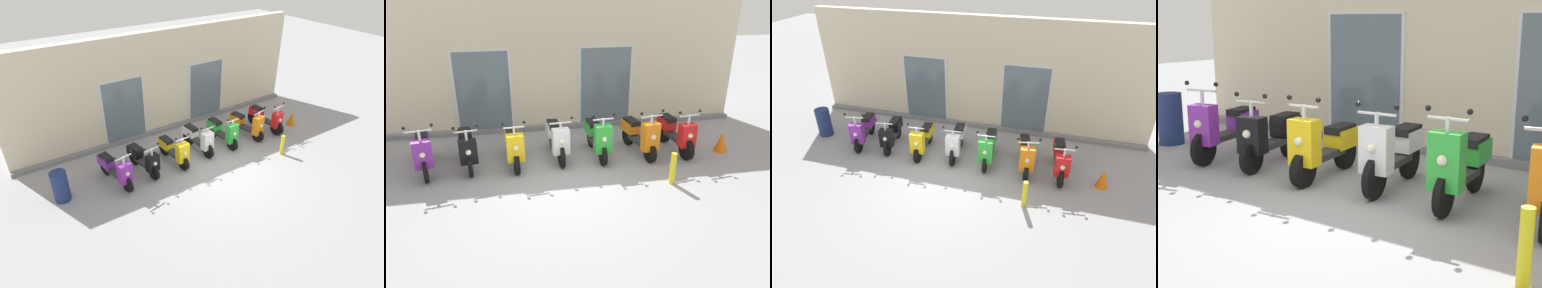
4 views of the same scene
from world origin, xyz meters
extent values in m
plane|color=#939399|center=(0.00, 0.00, 0.00)|extent=(40.00, 40.00, 0.00)
cube|color=beige|center=(0.00, 3.51, 1.83)|extent=(11.19, 0.30, 3.66)
cube|color=slate|center=(0.00, 3.26, 0.06)|extent=(11.19, 0.20, 0.12)
cube|color=silver|center=(-1.70, 3.34, 1.15)|extent=(1.55, 0.04, 2.30)
cube|color=slate|center=(-1.70, 3.31, 1.15)|extent=(1.43, 0.02, 2.22)
cube|color=silver|center=(1.70, 3.34, 1.15)|extent=(1.55, 0.04, 2.30)
cube|color=slate|center=(1.70, 3.31, 1.15)|extent=(1.43, 0.02, 2.22)
cylinder|color=black|center=(-2.88, 0.68, 0.26)|extent=(0.18, 0.53, 0.53)
cylinder|color=black|center=(-3.10, 1.80, 0.26)|extent=(0.18, 0.53, 0.53)
cube|color=#2D2D30|center=(-2.99, 1.24, 0.36)|extent=(0.39, 0.75, 0.09)
cube|color=purple|center=(-2.88, 0.72, 0.63)|extent=(0.42, 0.31, 0.61)
sphere|color=#F2EFCC|center=(-2.86, 0.59, 0.67)|extent=(0.12, 0.12, 0.12)
cube|color=purple|center=(-3.08, 1.70, 0.54)|extent=(0.39, 0.57, 0.28)
cube|color=black|center=(-3.07, 1.67, 0.68)|extent=(0.35, 0.52, 0.11)
cylinder|color=silver|center=(-2.88, 0.72, 1.04)|extent=(0.06, 0.06, 0.26)
cylinder|color=silver|center=(-2.88, 0.72, 1.15)|extent=(0.52, 0.14, 0.04)
sphere|color=black|center=(-2.62, 0.77, 1.25)|extent=(0.07, 0.07, 0.07)
sphere|color=black|center=(-3.14, 0.67, 1.25)|extent=(0.07, 0.07, 0.07)
cylinder|color=black|center=(-1.97, 0.78, 0.24)|extent=(0.16, 0.49, 0.48)
cylinder|color=black|center=(-2.14, 1.82, 0.24)|extent=(0.16, 0.49, 0.48)
cube|color=#2D2D30|center=(-2.05, 1.30, 0.34)|extent=(0.36, 0.69, 0.09)
cube|color=black|center=(-1.97, 0.82, 0.57)|extent=(0.41, 0.30, 0.53)
sphere|color=#F2EFCC|center=(-1.95, 0.69, 0.61)|extent=(0.12, 0.12, 0.12)
cube|color=black|center=(-2.12, 1.72, 0.54)|extent=(0.38, 0.56, 0.28)
cube|color=black|center=(-2.11, 1.68, 0.68)|extent=(0.33, 0.52, 0.11)
cylinder|color=silver|center=(-1.97, 0.82, 0.93)|extent=(0.06, 0.06, 0.25)
cylinder|color=silver|center=(-1.97, 0.82, 1.04)|extent=(0.48, 0.11, 0.04)
sphere|color=black|center=(-1.74, 0.85, 1.14)|extent=(0.07, 0.07, 0.07)
sphere|color=black|center=(-2.21, 0.78, 1.14)|extent=(0.07, 0.07, 0.07)
cylinder|color=black|center=(-0.96, 0.72, 0.24)|extent=(0.15, 0.48, 0.47)
cylinder|color=black|center=(-1.04, 1.80, 0.24)|extent=(0.15, 0.48, 0.47)
cube|color=#2D2D30|center=(-1.00, 1.26, 0.34)|extent=(0.31, 0.69, 0.09)
cube|color=yellow|center=(-0.96, 0.76, 0.60)|extent=(0.40, 0.27, 0.61)
sphere|color=#F2EFCC|center=(-0.95, 0.63, 0.64)|extent=(0.12, 0.12, 0.12)
cube|color=yellow|center=(-1.04, 1.70, 0.49)|extent=(0.34, 0.54, 0.28)
cube|color=black|center=(-1.03, 1.66, 0.63)|extent=(0.30, 0.50, 0.11)
cylinder|color=silver|center=(-0.96, 0.76, 1.00)|extent=(0.06, 0.06, 0.21)
cylinder|color=silver|center=(-0.96, 0.76, 1.08)|extent=(0.45, 0.07, 0.04)
sphere|color=black|center=(-0.74, 0.77, 1.18)|extent=(0.07, 0.07, 0.07)
sphere|color=black|center=(-1.19, 0.74, 1.18)|extent=(0.07, 0.07, 0.07)
cylinder|color=black|center=(0.06, 0.85, 0.27)|extent=(0.13, 0.54, 0.53)
cylinder|color=black|center=(-0.01, 1.90, 0.27)|extent=(0.13, 0.54, 0.53)
cube|color=#2D2D30|center=(0.02, 1.37, 0.37)|extent=(0.31, 0.67, 0.09)
cube|color=white|center=(0.06, 0.89, 0.62)|extent=(0.40, 0.27, 0.59)
sphere|color=#F2EFCC|center=(0.07, 0.76, 0.66)|extent=(0.12, 0.12, 0.12)
cube|color=white|center=(-0.01, 1.80, 0.57)|extent=(0.34, 0.54, 0.28)
cube|color=black|center=(0.00, 1.76, 0.71)|extent=(0.30, 0.50, 0.11)
cylinder|color=silver|center=(0.06, 0.89, 0.99)|extent=(0.06, 0.06, 0.19)
cylinder|color=silver|center=(0.06, 0.89, 1.07)|extent=(0.52, 0.07, 0.04)
sphere|color=black|center=(0.32, 0.91, 1.17)|extent=(0.07, 0.07, 0.07)
sphere|color=black|center=(-0.20, 0.87, 1.17)|extent=(0.07, 0.07, 0.07)
cylinder|color=black|center=(1.02, 0.77, 0.24)|extent=(0.11, 0.49, 0.49)
cylinder|color=black|center=(0.97, 1.85, 0.24)|extent=(0.11, 0.49, 0.49)
cube|color=#2D2D30|center=(1.00, 1.31, 0.34)|extent=(0.29, 0.68, 0.09)
cube|color=green|center=(1.02, 0.81, 0.64)|extent=(0.39, 0.26, 0.67)
sphere|color=#F2EFCC|center=(1.03, 0.68, 0.68)|extent=(0.12, 0.12, 0.12)
cube|color=green|center=(0.98, 1.75, 0.56)|extent=(0.33, 0.53, 0.28)
cube|color=black|center=(0.98, 1.71, 0.70)|extent=(0.28, 0.49, 0.11)
cylinder|color=silver|center=(1.02, 0.81, 1.04)|extent=(0.06, 0.06, 0.18)
cylinder|color=silver|center=(1.02, 0.81, 1.12)|extent=(0.48, 0.06, 0.04)
sphere|color=black|center=(1.26, 0.82, 1.22)|extent=(0.07, 0.07, 0.07)
sphere|color=black|center=(0.78, 0.80, 1.22)|extent=(0.07, 0.07, 0.07)
cylinder|color=black|center=(2.15, 0.72, 0.23)|extent=(0.19, 0.47, 0.46)
cylinder|color=black|center=(1.95, 1.80, 0.23)|extent=(0.19, 0.47, 0.46)
cube|color=#2D2D30|center=(2.05, 1.26, 0.33)|extent=(0.38, 0.72, 0.09)
cube|color=orange|center=(2.15, 0.76, 0.63)|extent=(0.42, 0.31, 0.68)
sphere|color=#F2EFCC|center=(2.17, 0.63, 0.67)|extent=(0.12, 0.12, 0.12)
cube|color=orange|center=(1.97, 1.70, 0.55)|extent=(0.39, 0.57, 0.28)
cube|color=black|center=(1.98, 1.66, 0.69)|extent=(0.34, 0.52, 0.11)
cylinder|color=silver|center=(2.15, 0.76, 1.05)|extent=(0.06, 0.06, 0.21)
cylinder|color=silver|center=(2.15, 0.76, 1.13)|extent=(0.55, 0.14, 0.04)
sphere|color=black|center=(2.42, 0.81, 1.23)|extent=(0.07, 0.07, 0.07)
sphere|color=black|center=(1.87, 0.71, 1.23)|extent=(0.07, 0.07, 0.07)
cylinder|color=black|center=(3.05, 0.69, 0.26)|extent=(0.17, 0.54, 0.53)
cylinder|color=black|center=(2.93, 1.81, 0.26)|extent=(0.17, 0.54, 0.53)
cube|color=#2D2D30|center=(2.99, 1.25, 0.36)|extent=(0.34, 0.72, 0.09)
cube|color=red|center=(3.05, 0.73, 0.61)|extent=(0.40, 0.28, 0.57)
sphere|color=#F2EFCC|center=(3.06, 0.60, 0.65)|extent=(0.12, 0.12, 0.12)
cube|color=red|center=(2.94, 1.71, 0.57)|extent=(0.36, 0.55, 0.28)
cube|color=black|center=(2.94, 1.67, 0.71)|extent=(0.31, 0.51, 0.11)
cylinder|color=silver|center=(3.05, 0.73, 0.99)|extent=(0.06, 0.06, 0.24)
cylinder|color=silver|center=(3.05, 0.73, 1.09)|extent=(0.51, 0.09, 0.04)
sphere|color=black|center=(3.30, 0.76, 1.19)|extent=(0.07, 0.07, 0.07)
sphere|color=black|center=(2.79, 0.70, 1.19)|extent=(0.07, 0.07, 0.07)
cylinder|color=yellow|center=(2.26, -0.33, 0.35)|extent=(0.12, 0.12, 0.70)
cone|color=orange|center=(4.12, 0.96, 0.26)|extent=(0.32, 0.32, 0.52)
camera|label=1|loc=(-5.49, -6.69, 6.27)|focal=31.66mm
camera|label=2|loc=(-0.97, -6.81, 4.00)|focal=35.01mm
camera|label=3|loc=(2.60, -6.66, 5.49)|focal=31.11mm
camera|label=4|loc=(3.36, -4.45, 2.16)|focal=49.56mm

